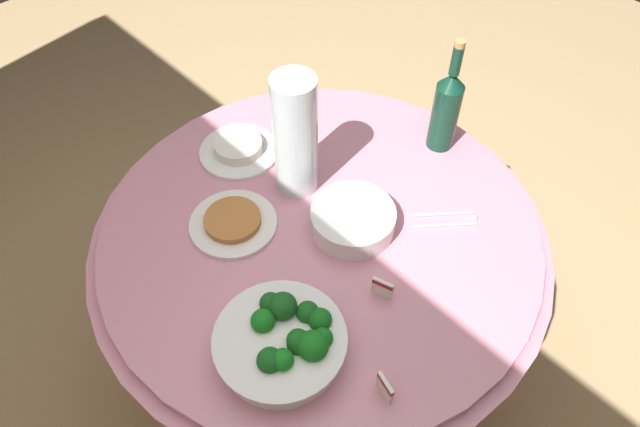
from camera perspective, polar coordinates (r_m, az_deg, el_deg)
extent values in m
plane|color=tan|center=(2.08, 0.00, -14.04)|extent=(6.00, 6.00, 0.00)
cylinder|color=maroon|center=(1.78, 0.00, -9.21)|extent=(1.01, 1.01, 0.69)
cylinder|color=pink|center=(1.49, 0.00, -2.22)|extent=(1.16, 1.16, 0.02)
cylinder|color=pink|center=(1.47, 0.00, -1.63)|extent=(1.10, 1.10, 0.03)
cylinder|color=white|center=(1.25, -3.89, -12.83)|extent=(0.26, 0.26, 0.05)
cylinder|color=white|center=(1.22, -3.97, -12.18)|extent=(0.28, 0.28, 0.01)
sphere|color=#19781E|center=(1.23, -5.63, -10.46)|extent=(0.05, 0.05, 0.05)
sphere|color=#19741E|center=(1.19, -0.71, -12.86)|extent=(0.06, 0.06, 0.06)
sphere|color=#195D1E|center=(1.24, -1.22, -9.67)|extent=(0.05, 0.05, 0.05)
sphere|color=#19601E|center=(1.19, -4.96, -14.16)|extent=(0.05, 0.05, 0.05)
sphere|color=#19801E|center=(1.18, -3.71, -14.14)|extent=(0.05, 0.05, 0.05)
sphere|color=#19701E|center=(1.21, 0.24, -12.13)|extent=(0.04, 0.04, 0.04)
sphere|color=#19641E|center=(1.20, -2.17, -12.34)|extent=(0.05, 0.05, 0.05)
sphere|color=#19571E|center=(1.25, -4.87, -8.77)|extent=(0.05, 0.05, 0.05)
sphere|color=#19551E|center=(1.20, -2.17, -12.69)|extent=(0.05, 0.05, 0.05)
sphere|color=#19691E|center=(1.23, 0.00, -10.39)|extent=(0.05, 0.05, 0.05)
sphere|color=#19591E|center=(1.23, -3.67, -9.07)|extent=(0.06, 0.06, 0.06)
cylinder|color=white|center=(1.45, 3.19, -1.24)|extent=(0.21, 0.21, 0.01)
cylinder|color=white|center=(1.44, 3.21, -0.99)|extent=(0.21, 0.21, 0.01)
cylinder|color=white|center=(1.43, 3.23, -0.74)|extent=(0.21, 0.21, 0.01)
cylinder|color=white|center=(1.43, 3.25, -0.49)|extent=(0.21, 0.21, 0.01)
cylinder|color=white|center=(1.42, 3.26, -0.23)|extent=(0.21, 0.21, 0.01)
cylinder|color=white|center=(1.41, 3.28, 0.03)|extent=(0.21, 0.21, 0.01)
cylinder|color=#103827|center=(1.62, 12.12, 9.28)|extent=(0.07, 0.07, 0.20)
cone|color=#103827|center=(1.55, 12.85, 12.62)|extent=(0.07, 0.07, 0.04)
cylinder|color=#103827|center=(1.52, 13.25, 14.40)|extent=(0.03, 0.03, 0.08)
cylinder|color=#B2844C|center=(1.49, 13.59, 15.89)|extent=(0.03, 0.03, 0.02)
cylinder|color=silver|center=(1.43, -2.42, 7.56)|extent=(0.11, 0.11, 0.34)
sphere|color=#E5B26B|center=(1.53, -2.79, 4.37)|extent=(0.06, 0.06, 0.06)
sphere|color=#E5B26B|center=(1.51, -2.51, 3.40)|extent=(0.06, 0.06, 0.06)
sphere|color=#E5B26B|center=(1.52, -1.49, 4.09)|extent=(0.06, 0.06, 0.06)
sphere|color=#72C64C|center=(1.49, -3.12, 5.49)|extent=(0.06, 0.06, 0.06)
sphere|color=#72C64C|center=(1.47, -2.09, 4.83)|extent=(0.06, 0.06, 0.06)
sphere|color=#72C64C|center=(1.49, -1.77, 5.80)|extent=(0.06, 0.06, 0.06)
sphere|color=red|center=(1.44, -3.18, 6.65)|extent=(0.06, 0.06, 0.06)
sphere|color=red|center=(1.44, -1.74, 6.53)|extent=(0.06, 0.06, 0.06)
sphere|color=red|center=(1.46, -2.26, 7.44)|extent=(0.06, 0.06, 0.06)
sphere|color=#E5B26B|center=(1.40, -2.96, 7.96)|extent=(0.06, 0.06, 0.06)
sphere|color=#E5B26B|center=(1.41, -1.60, 8.42)|extent=(0.06, 0.06, 0.06)
sphere|color=#E5B26B|center=(1.42, -2.82, 8.95)|extent=(0.06, 0.06, 0.06)
sphere|color=#72C64C|center=(1.36, -2.55, 9.53)|extent=(0.06, 0.06, 0.06)
sphere|color=#72C64C|center=(1.38, -1.77, 10.40)|extent=(0.06, 0.06, 0.06)
sphere|color=#72C64C|center=(1.38, -3.30, 10.37)|extent=(0.06, 0.06, 0.06)
cylinder|color=silver|center=(1.48, 12.18, -1.10)|extent=(0.11, 0.13, 0.01)
cylinder|color=silver|center=(1.51, 11.90, -0.04)|extent=(0.11, 0.13, 0.01)
sphere|color=silver|center=(1.52, 14.96, -0.40)|extent=(0.01, 0.01, 0.01)
cylinder|color=white|center=(1.47, -8.51, -0.99)|extent=(0.22, 0.22, 0.01)
cylinder|color=#B77038|center=(1.46, -8.58, -0.62)|extent=(0.14, 0.14, 0.02)
cylinder|color=white|center=(1.64, -7.94, 6.05)|extent=(0.22, 0.22, 0.01)
cylinder|color=white|center=(1.63, -8.02, 6.57)|extent=(0.13, 0.13, 0.03)
cube|color=white|center=(1.32, 6.15, -7.32)|extent=(0.05, 0.02, 0.05)
cube|color=maroon|center=(1.31, 6.21, -6.91)|extent=(0.05, 0.02, 0.01)
cube|color=white|center=(1.21, 6.38, -16.63)|extent=(0.05, 0.02, 0.05)
cube|color=maroon|center=(1.20, 6.46, -16.29)|extent=(0.05, 0.02, 0.01)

